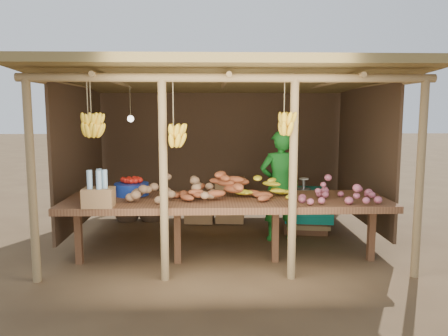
{
  "coord_description": "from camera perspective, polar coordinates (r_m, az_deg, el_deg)",
  "views": [
    {
      "loc": [
        -0.2,
        -6.15,
        1.85
      ],
      "look_at": [
        0.0,
        0.0,
        1.05
      ],
      "focal_mm": 35.0,
      "sensor_mm": 36.0,
      "label": 1
    }
  ],
  "objects": [
    {
      "name": "ground",
      "position": [
        6.42,
        0.0,
        -9.33
      ],
      "size": [
        60.0,
        60.0,
        0.0
      ],
      "primitive_type": "plane",
      "color": "brown",
      "rests_on": "ground"
    },
    {
      "name": "stall_structure",
      "position": [
        6.1,
        -0.64,
        8.02
      ],
      "size": [
        4.7,
        3.5,
        2.43
      ],
      "color": "#987A4E",
      "rests_on": "ground"
    },
    {
      "name": "counter",
      "position": [
        5.32,
        0.34,
        -4.66
      ],
      "size": [
        3.9,
        1.05,
        0.8
      ],
      "color": "brown",
      "rests_on": "ground"
    },
    {
      "name": "potato_heap",
      "position": [
        5.28,
        -6.38,
        -2.08
      ],
      "size": [
        1.24,
        1.02,
        0.37
      ],
      "primitive_type": null,
      "rotation": [
        0.0,
        0.0,
        -0.41
      ],
      "color": "#916C4A",
      "rests_on": "counter"
    },
    {
      "name": "sweet_potato_heap",
      "position": [
        5.32,
        -0.52,
        -2.01
      ],
      "size": [
        1.19,
        0.91,
        0.36
      ],
      "primitive_type": null,
      "rotation": [
        0.0,
        0.0,
        0.31
      ],
      "color": "#9D4C28",
      "rests_on": "counter"
    },
    {
      "name": "onion_heap",
      "position": [
        5.29,
        14.77,
        -2.32
      ],
      "size": [
        1.0,
        0.75,
        0.36
      ],
      "primitive_type": null,
      "rotation": [
        0.0,
        0.0,
        0.25
      ],
      "color": "#A55062",
      "rests_on": "counter"
    },
    {
      "name": "banana_pile",
      "position": [
        5.38,
        5.25,
        -1.99
      ],
      "size": [
        0.72,
        0.56,
        0.35
      ],
      "primitive_type": null,
      "rotation": [
        0.0,
        0.0,
        0.33
      ],
      "color": "yellow",
      "rests_on": "counter"
    },
    {
      "name": "tomato_basin",
      "position": [
        5.64,
        -11.98,
        -2.53
      ],
      "size": [
        0.43,
        0.43,
        0.23
      ],
      "rotation": [
        0.0,
        0.0,
        0.43
      ],
      "color": "navy",
      "rests_on": "counter"
    },
    {
      "name": "bottle_box",
      "position": [
        5.03,
        -16.07,
        -3.08
      ],
      "size": [
        0.34,
        0.27,
        0.42
      ],
      "color": "olive",
      "rests_on": "counter"
    },
    {
      "name": "vendor",
      "position": [
        6.29,
        7.32,
        -2.3
      ],
      "size": [
        0.6,
        0.42,
        1.59
      ],
      "primitive_type": "imported",
      "rotation": [
        0.0,
        0.0,
        3.21
      ],
      "color": "#1A7721",
      "rests_on": "ground"
    },
    {
      "name": "tarp_crate",
      "position": [
        6.9,
        10.51,
        -5.26
      ],
      "size": [
        0.8,
        0.72,
        0.86
      ],
      "color": "brown",
      "rests_on": "ground"
    },
    {
      "name": "carton_stack",
      "position": [
        7.28,
        -0.55,
        -4.66
      ],
      "size": [
        0.99,
        0.4,
        0.74
      ],
      "color": "olive",
      "rests_on": "ground"
    },
    {
      "name": "burlap_sacks",
      "position": [
        7.58,
        -11.04,
        -4.82
      ],
      "size": [
        0.85,
        0.44,
        0.6
      ],
      "color": "#4B3522",
      "rests_on": "ground"
    }
  ]
}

